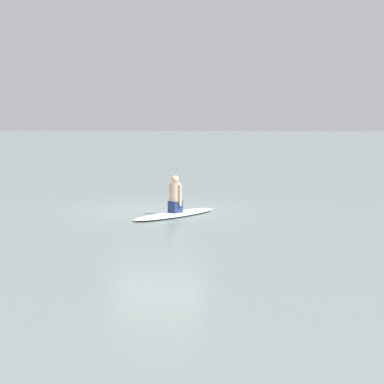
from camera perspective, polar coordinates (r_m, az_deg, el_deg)
The scene contains 3 objects.
ground_plane at distance 17.05m, azimuth -3.09°, elevation -1.68°, with size 400.00×400.00×0.00m, color slate.
surfboard at distance 16.04m, azimuth -1.52°, elevation -2.01°, with size 2.89×0.75×0.09m, color white.
person_paddler at distance 15.98m, azimuth -1.52°, elevation -0.34°, with size 0.40×0.39×0.94m.
Camera 1 is at (16.56, 3.31, 2.32)m, focal length 58.87 mm.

